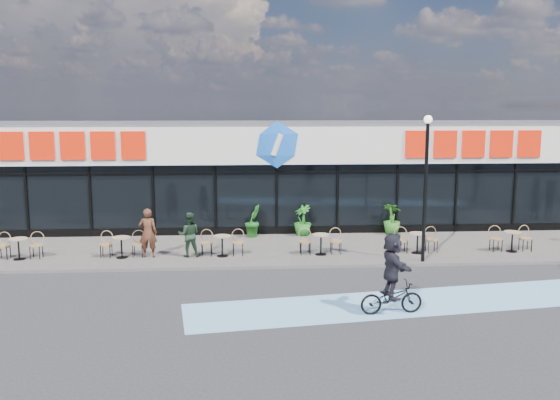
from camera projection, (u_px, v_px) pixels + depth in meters
name	position (u px, v px, depth m)	size (l,w,h in m)	color
ground	(290.00, 287.00, 17.60)	(120.00, 120.00, 0.00)	#28282B
sidewalk	(281.00, 249.00, 22.03)	(44.00, 5.00, 0.10)	#615B56
bike_lane	(439.00, 300.00, 16.37)	(14.00, 2.20, 0.01)	#72ABD7
building	(273.00, 172.00, 27.02)	(30.60, 6.57, 4.75)	black
lamp_post	(426.00, 175.00, 19.69)	(0.28, 0.28, 4.93)	black
bistro_set_1	(20.00, 246.00, 20.42)	(1.54, 0.62, 0.90)	tan
bistro_set_2	(122.00, 244.00, 20.63)	(1.54, 0.62, 0.90)	tan
bistro_set_3	(222.00, 243.00, 20.85)	(1.54, 0.62, 0.90)	tan
bistro_set_4	(321.00, 241.00, 21.07)	(1.54, 0.62, 0.90)	tan
bistro_set_5	(417.00, 240.00, 21.29)	(1.54, 0.62, 0.90)	tan
bistro_set_6	(511.00, 239.00, 21.51)	(1.54, 0.62, 0.90)	tan
potted_plant_left	(253.00, 221.00, 23.87)	(0.71, 0.57, 1.29)	#1D601B
potted_plant_mid	(303.00, 220.00, 24.09)	(0.70, 0.70, 1.25)	#1F681D
potted_plant_right	(392.00, 219.00, 24.36)	(0.71, 0.71, 1.27)	#2A681D
patron_left	(148.00, 233.00, 20.57)	(0.63, 0.41, 1.73)	#4C291B
patron_right	(189.00, 235.00, 20.66)	(0.76, 0.59, 1.57)	black
cyclist_a	(392.00, 278.00, 15.20)	(1.68, 1.61, 2.15)	black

